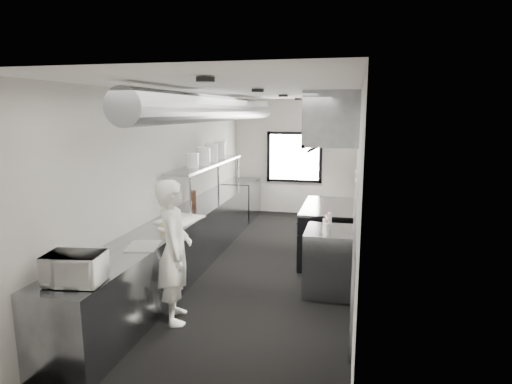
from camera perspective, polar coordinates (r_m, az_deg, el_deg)
The scene contains 35 objects.
floor at distance 7.15m, azimuth 0.41°, elevation -9.93°, with size 3.00×8.00×0.01m, color black.
ceiling at distance 6.71m, azimuth 0.44°, elevation 13.09°, with size 3.00×8.00×0.01m, color white.
wall_back at distance 10.70m, azimuth 5.08°, elevation 4.60°, with size 3.00×0.02×2.80m, color beige.
wall_front at distance 3.13m, azimuth -15.91°, elevation -10.56°, with size 3.00×0.02×2.80m, color beige.
wall_left at distance 7.26m, azimuth -11.21°, elevation 1.61°, with size 0.02×8.00×2.80m, color beige.
wall_right at distance 6.64m, azimuth 13.18°, elevation 0.70°, with size 0.02×8.00×2.80m, color beige.
wall_cladding at distance 7.12m, azimuth 12.73°, elevation -5.64°, with size 0.03×5.50×1.10m, color gray.
hvac_duct at distance 7.27m, azimuth -4.36°, elevation 10.89°, with size 0.40×0.40×6.40m, color gray.
service_window at distance 10.66m, azimuth 5.06°, elevation 4.58°, with size 1.36×0.05×1.25m.
exhaust_hood at distance 7.25m, azimuth 10.28°, elevation 9.49°, with size 0.81×2.20×0.88m.
prep_counter at distance 6.89m, azimuth -9.95°, elevation -6.95°, with size 0.70×6.00×0.90m, color gray.
pass_shelf at distance 8.05m, azimuth -6.34°, elevation 3.58°, with size 0.45×3.00×0.68m.
range at distance 7.54m, azimuth 9.35°, elevation -5.25°, with size 0.88×1.60×0.94m.
bottle_station at distance 6.20m, azimuth 9.54°, elevation -8.94°, with size 0.65×0.80×0.90m, color gray.
far_work_table at distance 10.29m, azimuth -1.98°, elevation -0.95°, with size 0.70×1.20×0.90m, color gray.
notice_sheet_a at distance 5.42m, azimuth 12.96°, elevation 0.68°, with size 0.02×0.28×0.38m, color white.
notice_sheet_b at distance 5.08m, azimuth 12.92°, elevation -0.54°, with size 0.02×0.28×0.38m, color white.
line_cook at distance 5.28m, azimuth -10.70°, elevation -7.69°, with size 0.63×0.42×1.73m, color white.
microwave at distance 4.48m, azimuth -22.77°, elevation -9.28°, with size 0.49×0.37×0.29m, color white.
deli_tub_a at distance 4.95m, azimuth -21.70°, elevation -8.53°, with size 0.14×0.14×0.10m, color #AFB9AA.
deli_tub_b at distance 5.22m, azimuth -20.04°, elevation -7.46°, with size 0.13×0.13×0.09m, color #AFB9AA.
newspaper at distance 5.43m, azimuth -14.64°, elevation -6.91°, with size 0.36×0.45×0.01m, color beige.
small_plate at distance 6.17m, azimuth -11.98°, elevation -4.69°, with size 0.19×0.19×0.02m, color white.
pastry at distance 6.15m, azimuth -12.00°, elevation -4.18°, with size 0.10×0.10×0.10m, color #CFBF6D.
cutting_board at distance 6.60m, azimuth -10.00°, elevation -3.57°, with size 0.50×0.67×0.02m, color silver.
knife_block at distance 7.73m, azimuth -8.25°, elevation -0.70°, with size 0.09×0.20×0.22m, color #57301E.
plate_stack_a at distance 7.38m, azimuth -8.38°, elevation 4.14°, with size 0.21×0.21×0.25m, color white.
plate_stack_b at distance 7.77m, azimuth -6.93°, elevation 4.71°, with size 0.24×0.24×0.31m, color white.
plate_stack_c at distance 8.24m, azimuth -5.89°, elevation 5.21°, with size 0.25×0.25×0.35m, color white.
plate_stack_d at distance 8.76m, azimuth -4.78°, elevation 5.55°, with size 0.23×0.23×0.35m, color white.
squeeze_bottle_a at distance 5.78m, azimuth 9.32°, elevation -4.86°, with size 0.06×0.06×0.17m, color silver.
squeeze_bottle_b at distance 5.88m, azimuth 9.09°, elevation -4.44°, with size 0.06×0.06×0.19m, color silver.
squeeze_bottle_c at distance 6.03m, azimuth 9.44°, elevation -4.11°, with size 0.06×0.06×0.18m, color silver.
squeeze_bottle_d at distance 6.15m, azimuth 9.33°, elevation -3.82°, with size 0.06×0.06×0.19m, color silver.
squeeze_bottle_e at distance 6.32m, azimuth 9.68°, elevation -3.46°, with size 0.06×0.06×0.18m, color silver.
Camera 1 is at (1.45, -6.54, 2.51)m, focal length 30.36 mm.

